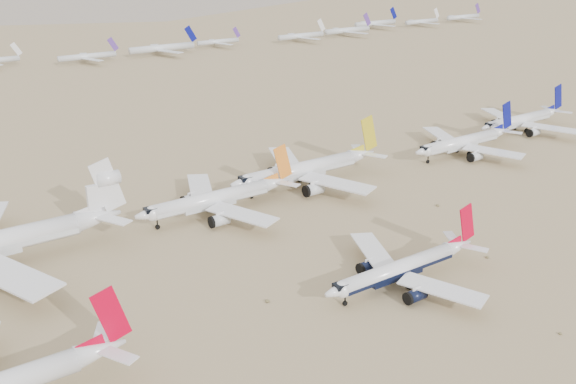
% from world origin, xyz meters
% --- Properties ---
extents(ground, '(7000.00, 7000.00, 0.00)m').
position_xyz_m(ground, '(0.00, 0.00, 0.00)').
color(ground, '#7B6647').
rests_on(ground, ground).
extents(main_airliner, '(41.91, 40.94, 14.79)m').
position_xyz_m(main_airliner, '(-0.99, 4.09, 4.07)').
color(main_airliner, white).
rests_on(main_airliner, ground).
extents(row2_navy_widebody, '(45.95, 44.93, 16.35)m').
position_xyz_m(row2_navy_widebody, '(80.97, 59.22, 4.56)').
color(row2_navy_widebody, white).
rests_on(row2_navy_widebody, ground).
extents(row2_gold_tail, '(52.28, 51.13, 18.62)m').
position_xyz_m(row2_gold_tail, '(17.20, 66.04, 5.21)').
color(row2_gold_tail, white).
rests_on(row2_gold_tail, ground).
extents(row2_orange_tail, '(46.34, 45.33, 16.53)m').
position_xyz_m(row2_orange_tail, '(-16.79, 61.54, 4.64)').
color(row2_orange_tail, white).
rests_on(row2_orange_tail, ground).
extents(row2_blue_far, '(45.87, 44.85, 16.30)m').
position_xyz_m(row2_blue_far, '(122.31, 66.36, 4.54)').
color(row2_blue_far, white).
rests_on(row2_blue_far, ground).
extents(distant_storage_row, '(660.11, 63.98, 15.17)m').
position_xyz_m(distant_storage_row, '(70.22, 313.88, 4.39)').
color(distant_storage_row, silver).
rests_on(distant_storage_row, ground).
extents(desert_scrub, '(261.14, 121.67, 0.63)m').
position_xyz_m(desert_scrub, '(-2.47, -29.08, 0.29)').
color(desert_scrub, brown).
rests_on(desert_scrub, ground).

